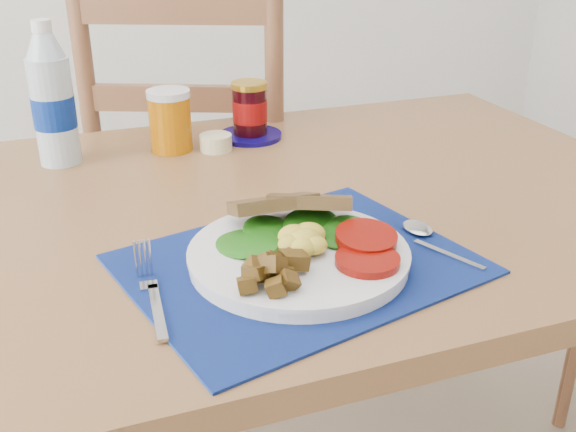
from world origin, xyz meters
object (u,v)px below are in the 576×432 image
at_px(breakfast_plate, 296,252).
at_px(water_bottle, 53,102).
at_px(juice_glass, 170,122).
at_px(jam_on_saucer, 250,114).
at_px(chair_far, 195,153).

xyz_separation_m(breakfast_plate, water_bottle, (-0.26, 0.51, 0.09)).
bearing_deg(water_bottle, juice_glass, -0.60).
bearing_deg(breakfast_plate, jam_on_saucer, 89.01).
height_order(chair_far, water_bottle, chair_far).
height_order(breakfast_plate, jam_on_saucer, jam_on_saucer).
relative_size(breakfast_plate, jam_on_saucer, 2.26).
distance_m(water_bottle, juice_glass, 0.21).
bearing_deg(jam_on_saucer, breakfast_plate, -100.94).
distance_m(chair_far, water_bottle, 0.50).
bearing_deg(jam_on_saucer, juice_glass, -173.62).
height_order(chair_far, juice_glass, chair_far).
xyz_separation_m(chair_far, jam_on_saucer, (0.05, -0.30, 0.18)).
xyz_separation_m(chair_far, juice_glass, (-0.11, -0.32, 0.18)).
xyz_separation_m(juice_glass, jam_on_saucer, (0.16, 0.02, -0.00)).
bearing_deg(breakfast_plate, juice_glass, 106.69).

